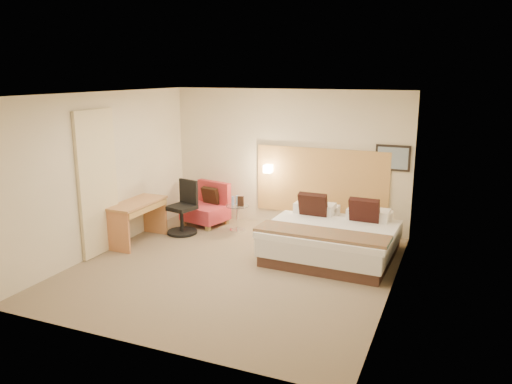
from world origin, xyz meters
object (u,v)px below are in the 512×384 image
at_px(bed, 333,238).
at_px(desk, 138,210).
at_px(lounge_chair, 207,208).
at_px(desk_chair, 184,212).
at_px(side_table, 237,217).

relative_size(bed, desk, 1.73).
height_order(bed, desk, bed).
relative_size(lounge_chair, desk_chair, 0.93).
bearing_deg(bed, desk, -169.03).
xyz_separation_m(bed, desk, (-3.42, -0.66, 0.27)).
height_order(bed, desk_chair, desk_chair).
distance_m(bed, desk, 3.49).
bearing_deg(lounge_chair, desk, -112.29).
distance_m(desk, desk_chair, 0.93).
relative_size(bed, desk_chair, 2.08).
bearing_deg(side_table, bed, -17.80).
distance_m(lounge_chair, desk_chair, 0.73).
height_order(lounge_chair, desk_chair, desk_chair).
distance_m(lounge_chair, side_table, 0.77).
bearing_deg(desk_chair, lounge_chair, 79.81).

